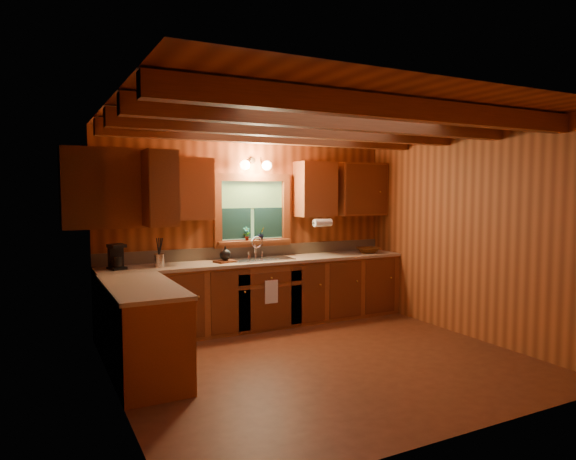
% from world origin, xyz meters
% --- Properties ---
extents(room, '(4.20, 4.20, 4.20)m').
position_xyz_m(room, '(0.00, 0.00, 1.30)').
color(room, '#552814').
rests_on(room, ground).
extents(ceiling_beams, '(4.20, 2.54, 0.18)m').
position_xyz_m(ceiling_beams, '(0.00, 0.00, 2.49)').
color(ceiling_beams, brown).
rests_on(ceiling_beams, room).
extents(base_cabinets, '(4.20, 2.22, 0.86)m').
position_xyz_m(base_cabinets, '(-0.49, 1.28, 0.43)').
color(base_cabinets, brown).
rests_on(base_cabinets, ground).
extents(countertop, '(4.20, 2.24, 0.04)m').
position_xyz_m(countertop, '(-0.48, 1.29, 0.88)').
color(countertop, tan).
rests_on(countertop, base_cabinets).
extents(backsplash, '(4.20, 0.02, 0.16)m').
position_xyz_m(backsplash, '(0.00, 1.89, 0.98)').
color(backsplash, '#9E876A').
rests_on(backsplash, room).
extents(dishwasher_panel, '(0.02, 0.60, 0.80)m').
position_xyz_m(dishwasher_panel, '(-1.47, 0.68, 0.43)').
color(dishwasher_panel, white).
rests_on(dishwasher_panel, base_cabinets).
extents(upper_cabinets, '(4.19, 1.77, 0.78)m').
position_xyz_m(upper_cabinets, '(-0.56, 1.42, 1.84)').
color(upper_cabinets, brown).
rests_on(upper_cabinets, room).
extents(window, '(1.12, 0.08, 1.00)m').
position_xyz_m(window, '(0.00, 1.87, 1.53)').
color(window, brown).
rests_on(window, room).
extents(window_sill, '(1.06, 0.14, 0.04)m').
position_xyz_m(window_sill, '(0.00, 1.82, 1.12)').
color(window_sill, brown).
rests_on(window_sill, room).
extents(wall_sconce, '(0.45, 0.21, 0.17)m').
position_xyz_m(wall_sconce, '(0.00, 1.75, 2.16)').
color(wall_sconce, black).
rests_on(wall_sconce, room).
extents(paper_towel_roll, '(0.27, 0.11, 0.11)m').
position_xyz_m(paper_towel_roll, '(0.92, 1.53, 1.37)').
color(paper_towel_roll, white).
rests_on(paper_towel_roll, upper_cabinets).
extents(dish_towel, '(0.18, 0.01, 0.30)m').
position_xyz_m(dish_towel, '(0.00, 1.26, 0.52)').
color(dish_towel, white).
rests_on(dish_towel, base_cabinets).
extents(sink, '(0.82, 0.48, 0.43)m').
position_xyz_m(sink, '(0.00, 1.60, 0.86)').
color(sink, silver).
rests_on(sink, countertop).
extents(coffee_maker, '(0.17, 0.21, 0.30)m').
position_xyz_m(coffee_maker, '(-1.85, 1.61, 1.05)').
color(coffee_maker, black).
rests_on(coffee_maker, countertop).
extents(utensil_crock, '(0.12, 0.12, 0.35)m').
position_xyz_m(utensil_crock, '(-1.36, 1.57, 0.99)').
color(utensil_crock, silver).
rests_on(utensil_crock, countertop).
extents(cutting_board, '(0.30, 0.25, 0.02)m').
position_xyz_m(cutting_board, '(-0.52, 1.56, 0.91)').
color(cutting_board, '#5A2813').
rests_on(cutting_board, countertop).
extents(teakettle, '(0.15, 0.15, 0.18)m').
position_xyz_m(teakettle, '(-0.52, 1.56, 1.00)').
color(teakettle, black).
rests_on(teakettle, cutting_board).
extents(wicker_basket, '(0.44, 0.44, 0.08)m').
position_xyz_m(wicker_basket, '(1.70, 1.52, 0.94)').
color(wicker_basket, '#48230C').
rests_on(wicker_basket, countertop).
extents(potted_plant_left, '(0.11, 0.08, 0.19)m').
position_xyz_m(potted_plant_left, '(-0.11, 1.81, 1.24)').
color(potted_plant_left, '#5A2813').
rests_on(potted_plant_left, window_sill).
extents(potted_plant_right, '(0.12, 0.11, 0.18)m').
position_xyz_m(potted_plant_right, '(0.11, 1.81, 1.23)').
color(potted_plant_right, '#5A2813').
rests_on(potted_plant_right, window_sill).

